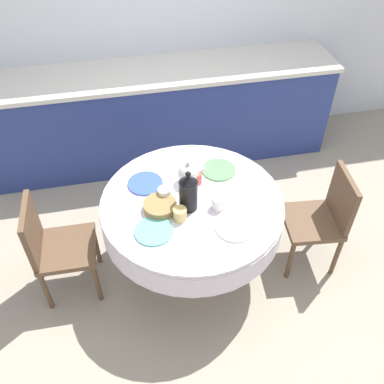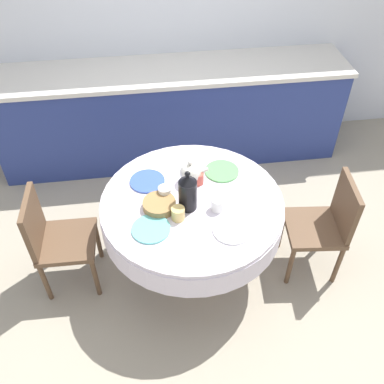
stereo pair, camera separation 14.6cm
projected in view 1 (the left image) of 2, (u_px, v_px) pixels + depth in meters
name	position (u px, v px, depth m)	size (l,w,h in m)	color
ground_plane	(192.00, 265.00, 3.38)	(12.00, 12.00, 0.00)	#9E937F
wall_back	(150.00, 14.00, 3.76)	(7.00, 0.05, 2.60)	silver
kitchen_counter	(161.00, 115.00, 4.09)	(3.24, 0.64, 0.94)	navy
dining_table	(192.00, 213.00, 2.97)	(1.25, 1.25, 0.72)	olive
chair_left	(323.00, 216.00, 3.13)	(0.44, 0.44, 0.83)	brown
chair_right	(54.00, 245.00, 2.93)	(0.41, 0.41, 0.83)	brown
plate_near_left	(154.00, 231.00, 2.68)	(0.25, 0.25, 0.01)	#60BCB7
cup_near_left	(180.00, 214.00, 2.73)	(0.09, 0.09, 0.09)	#DBB766
plate_near_right	(235.00, 228.00, 2.70)	(0.25, 0.25, 0.01)	white
cup_near_right	(218.00, 203.00, 2.81)	(0.09, 0.09, 0.09)	white
plate_far_left	(145.00, 183.00, 3.00)	(0.25, 0.25, 0.01)	#3856AD
cup_far_left	(164.00, 194.00, 2.87)	(0.09, 0.09, 0.09)	white
plate_far_right	(219.00, 170.00, 3.11)	(0.25, 0.25, 0.01)	#5BA85B
cup_far_right	(196.00, 178.00, 2.99)	(0.09, 0.09, 0.09)	#CC4C3D
coffee_carafe	(188.00, 193.00, 2.75)	(0.12, 0.12, 0.31)	black
teapot	(188.00, 173.00, 2.96)	(0.20, 0.15, 0.19)	silver
bread_basket	(160.00, 206.00, 2.81)	(0.22, 0.22, 0.06)	olive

